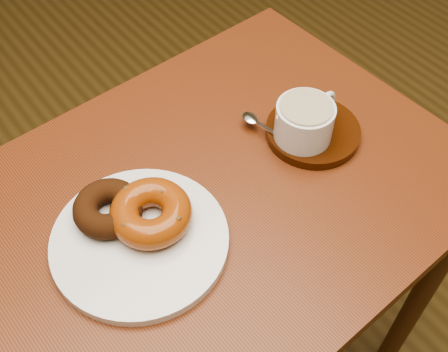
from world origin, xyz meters
TOP-DOWN VIEW (x-y plane):
  - ground at (0.00, 0.00)m, footprint 6.00×6.00m
  - cafe_table at (0.28, -0.28)m, footprint 0.82×0.63m
  - donut_plate at (0.14, -0.30)m, footprint 0.31×0.31m
  - donut_cinnamon at (0.13, -0.24)m, footprint 0.13×0.13m
  - donut_caramel at (0.17, -0.28)m, footprint 0.12×0.12m
  - saucer at (0.48, -0.29)m, footprint 0.18×0.18m
  - coffee_cup at (0.46, -0.29)m, footprint 0.12×0.09m
  - teaspoon at (0.42, -0.22)m, footprint 0.03×0.11m

SIDE VIEW (x-z plane):
  - ground at x=0.00m, z-range 0.00..0.00m
  - cafe_table at x=0.28m, z-range 0.25..0.99m
  - donut_plate at x=0.14m, z-range 0.74..0.76m
  - saucer at x=0.48m, z-range 0.74..0.76m
  - teaspoon at x=0.42m, z-range 0.76..0.77m
  - donut_cinnamon at x=0.13m, z-range 0.76..0.79m
  - donut_caramel at x=0.17m, z-range 0.76..0.80m
  - coffee_cup at x=0.46m, z-range 0.76..0.82m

